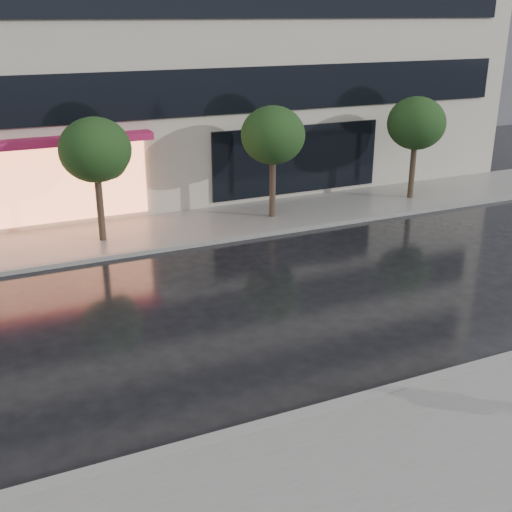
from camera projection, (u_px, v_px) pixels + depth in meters
ground at (353, 372)px, 13.15m from camera, size 120.00×120.00×0.00m
sidewalk_near at (463, 464)px, 10.36m from camera, size 60.00×4.50×0.12m
sidewalk_far at (190, 227)px, 21.84m from camera, size 60.00×3.50×0.12m
curb_near at (382, 393)px, 12.27m from camera, size 60.00×0.25×0.14m
curb_far at (208, 242)px, 20.35m from camera, size 60.00×0.25×0.14m
tree_mid_west at (97, 152)px, 19.49m from camera, size 2.20×2.20×3.99m
tree_mid_east at (274, 137)px, 21.82m from camera, size 2.20×2.20×3.99m
tree_far_east at (417, 125)px, 24.15m from camera, size 2.20×2.20×3.99m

